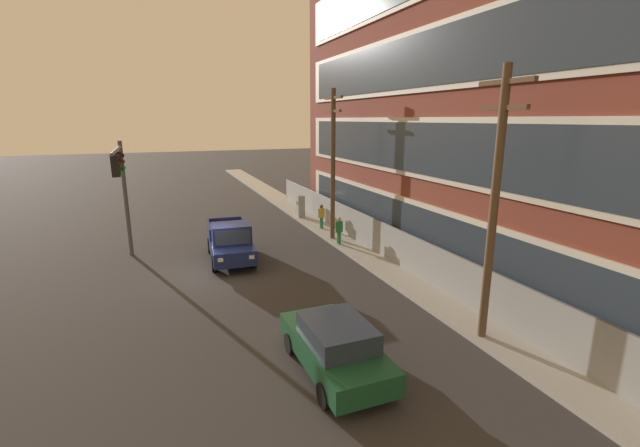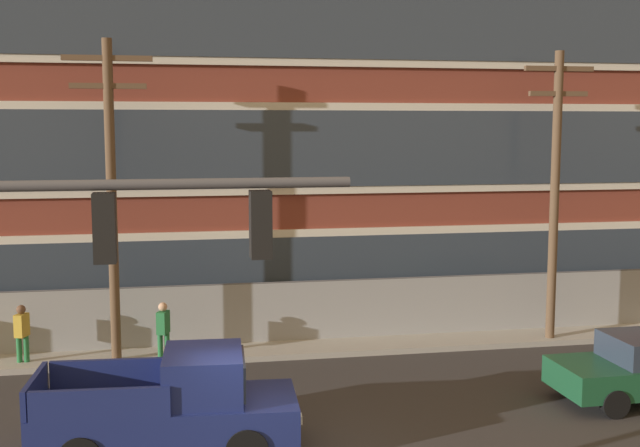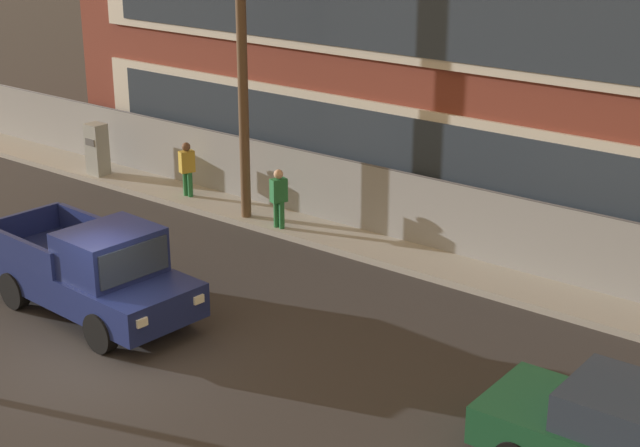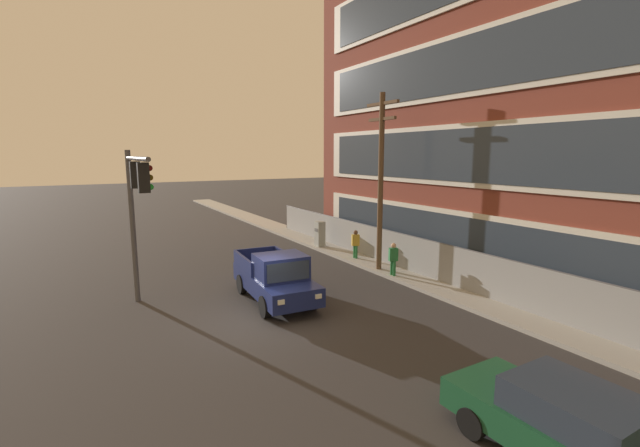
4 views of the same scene
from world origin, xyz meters
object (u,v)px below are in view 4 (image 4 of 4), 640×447
(traffic_signal_mast, at_px, (135,199))
(sedan_dark_green, at_px, (567,425))
(pickup_truck_navy, at_px, (276,278))
(pedestrian_near_cabinet, at_px, (355,243))
(pedestrian_by_fence, at_px, (393,258))
(utility_pole_near_corner, at_px, (381,176))
(electrical_cabinet, at_px, (320,235))

(traffic_signal_mast, relative_size, sedan_dark_green, 1.34)
(pickup_truck_navy, bearing_deg, pedestrian_near_cabinet, 121.29)
(traffic_signal_mast, bearing_deg, pedestrian_by_fence, 84.50)
(utility_pole_near_corner, height_order, electrical_cabinet, utility_pole_near_corner)
(traffic_signal_mast, distance_m, pedestrian_near_cabinet, 11.85)
(electrical_cabinet, bearing_deg, pedestrian_near_cabinet, 3.17)
(traffic_signal_mast, distance_m, utility_pole_near_corner, 10.87)
(pickup_truck_navy, relative_size, utility_pole_near_corner, 0.60)
(utility_pole_near_corner, bearing_deg, sedan_dark_green, -22.37)
(traffic_signal_mast, height_order, pickup_truck_navy, traffic_signal_mast)
(pedestrian_by_fence, bearing_deg, sedan_dark_green, -24.06)
(traffic_signal_mast, bearing_deg, pedestrian_near_cabinet, 103.24)
(pickup_truck_navy, xyz_separation_m, pedestrian_near_cabinet, (-3.88, 6.39, 0.02))
(utility_pole_near_corner, height_order, pedestrian_near_cabinet, utility_pole_near_corner)
(pickup_truck_navy, distance_m, utility_pole_near_corner, 7.35)
(traffic_signal_mast, relative_size, utility_pole_near_corner, 0.69)
(utility_pole_near_corner, distance_m, pedestrian_near_cabinet, 4.45)
(pedestrian_near_cabinet, height_order, pedestrian_by_fence, same)
(traffic_signal_mast, bearing_deg, utility_pole_near_corner, 91.08)
(electrical_cabinet, distance_m, pedestrian_by_fence, 7.22)
(pickup_truck_navy, height_order, pedestrian_near_cabinet, pickup_truck_navy)
(electrical_cabinet, relative_size, pedestrian_near_cabinet, 1.00)
(traffic_signal_mast, height_order, pedestrian_by_fence, traffic_signal_mast)
(sedan_dark_green, distance_m, pedestrian_near_cabinet, 15.66)
(utility_pole_near_corner, xyz_separation_m, electrical_cabinet, (-5.98, 0.05, -3.86))
(pickup_truck_navy, relative_size, electrical_cabinet, 3.03)
(pedestrian_near_cabinet, bearing_deg, electrical_cabinet, -176.83)
(sedan_dark_green, xyz_separation_m, pedestrian_by_fence, (-11.09, 4.95, 0.18))
(pickup_truck_navy, distance_m, pedestrian_by_fence, 6.03)
(sedan_dark_green, height_order, utility_pole_near_corner, utility_pole_near_corner)
(sedan_dark_green, distance_m, utility_pole_near_corner, 13.89)
(pedestrian_near_cabinet, bearing_deg, sedan_dark_green, -19.86)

